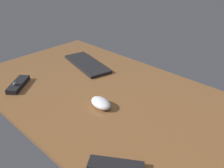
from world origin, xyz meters
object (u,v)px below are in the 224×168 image
Objects in this scene: computer_mouse at (101,103)px; media_remote at (18,84)px; keyboard at (87,64)px; tv_remote at (116,166)px.

computer_mouse is 46.65cm from media_remote.
keyboard is at bearing 155.23° from computer_mouse.
keyboard is at bearing 134.72° from media_remote.
media_remote reaches higher than computer_mouse.
keyboard is 46.35cm from computer_mouse.
tv_remote is (67.77, -46.61, 0.18)cm from keyboard.
keyboard is at bearing 111.58° from tv_remote.
media_remote is at bearing 142.41° from tv_remote.
media_remote reaches higher than tv_remote.
tv_remote is at bearing -21.10° from keyboard.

